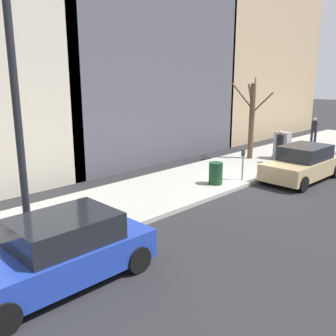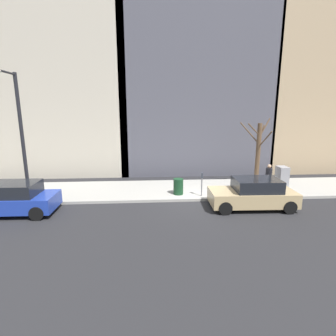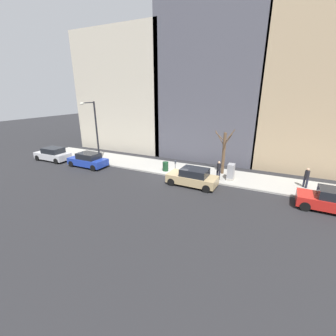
{
  "view_description": "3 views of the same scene",
  "coord_description": "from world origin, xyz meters",
  "px_view_note": "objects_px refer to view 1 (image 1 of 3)",
  "views": [
    {
      "loc": [
        -7.98,
        12.98,
        4.47
      ],
      "look_at": [
        1.95,
        2.82,
        0.94
      ],
      "focal_mm": 40.0,
      "sensor_mm": 36.0,
      "label": 1
    },
    {
      "loc": [
        -13.35,
        2.68,
        4.83
      ],
      "look_at": [
        1.56,
        1.67,
        1.54
      ],
      "focal_mm": 28.0,
      "sensor_mm": 36.0,
      "label": 2
    },
    {
      "loc": [
        -17.96,
        -8.2,
        7.54
      ],
      "look_at": [
        -0.21,
        0.32,
        0.89
      ],
      "focal_mm": 24.0,
      "sensor_mm": 36.0,
      "label": 3
    }
  ],
  "objects_px": {
    "bare_tree": "(252,118)",
    "pedestrian_near_meter": "(314,129)",
    "office_tower_left": "(216,3)",
    "parked_car_blue": "(60,252)",
    "parked_car_tan": "(303,164)",
    "utility_box": "(282,146)",
    "streetlamp": "(21,96)",
    "parking_meter": "(243,161)",
    "trash_bin": "(216,173)",
    "pedestrian_midblock": "(280,145)"
  },
  "relations": [
    {
      "from": "parking_meter",
      "to": "pedestrian_midblock",
      "type": "distance_m",
      "value": 4.02
    },
    {
      "from": "bare_tree",
      "to": "office_tower_left",
      "type": "height_order",
      "value": "office_tower_left"
    },
    {
      "from": "parked_car_blue",
      "to": "pedestrian_midblock",
      "type": "height_order",
      "value": "pedestrian_midblock"
    },
    {
      "from": "utility_box",
      "to": "bare_tree",
      "type": "distance_m",
      "value": 2.19
    },
    {
      "from": "parking_meter",
      "to": "streetlamp",
      "type": "bearing_deg",
      "value": 91.02
    },
    {
      "from": "office_tower_left",
      "to": "bare_tree",
      "type": "bearing_deg",
      "value": 137.17
    },
    {
      "from": "parked_car_blue",
      "to": "parking_meter",
      "type": "bearing_deg",
      "value": -79.94
    },
    {
      "from": "pedestrian_midblock",
      "to": "bare_tree",
      "type": "bearing_deg",
      "value": 119.78
    },
    {
      "from": "parked_car_blue",
      "to": "pedestrian_near_meter",
      "type": "xyz_separation_m",
      "value": [
        3.23,
        -20.27,
        0.35
      ]
    },
    {
      "from": "trash_bin",
      "to": "parked_car_tan",
      "type": "bearing_deg",
      "value": -119.45
    },
    {
      "from": "bare_tree",
      "to": "pedestrian_near_meter",
      "type": "height_order",
      "value": "bare_tree"
    },
    {
      "from": "parked_car_blue",
      "to": "trash_bin",
      "type": "bearing_deg",
      "value": -75.53
    },
    {
      "from": "pedestrian_near_meter",
      "to": "trash_bin",
      "type": "bearing_deg",
      "value": 45.8
    },
    {
      "from": "parking_meter",
      "to": "utility_box",
      "type": "xyz_separation_m",
      "value": [
        0.85,
        -5.0,
        -0.13
      ]
    },
    {
      "from": "utility_box",
      "to": "bare_tree",
      "type": "height_order",
      "value": "bare_tree"
    },
    {
      "from": "streetlamp",
      "to": "office_tower_left",
      "type": "bearing_deg",
      "value": -62.6
    },
    {
      "from": "utility_box",
      "to": "streetlamp",
      "type": "distance_m",
      "value": 14.74
    },
    {
      "from": "bare_tree",
      "to": "office_tower_left",
      "type": "distance_m",
      "value": 14.3
    },
    {
      "from": "parking_meter",
      "to": "trash_bin",
      "type": "relative_size",
      "value": 1.5
    },
    {
      "from": "parked_car_blue",
      "to": "parked_car_tan",
      "type": "bearing_deg",
      "value": -89.31
    },
    {
      "from": "pedestrian_near_meter",
      "to": "pedestrian_midblock",
      "type": "distance_m",
      "value": 6.96
    },
    {
      "from": "utility_box",
      "to": "parking_meter",
      "type": "bearing_deg",
      "value": 99.64
    },
    {
      "from": "parked_car_tan",
      "to": "pedestrian_midblock",
      "type": "relative_size",
      "value": 2.56
    },
    {
      "from": "office_tower_left",
      "to": "pedestrian_near_meter",
      "type": "bearing_deg",
      "value": 171.89
    },
    {
      "from": "utility_box",
      "to": "office_tower_left",
      "type": "distance_m",
      "value": 15.42
    },
    {
      "from": "parked_car_tan",
      "to": "utility_box",
      "type": "relative_size",
      "value": 2.97
    },
    {
      "from": "streetlamp",
      "to": "bare_tree",
      "type": "distance_m",
      "value": 13.65
    },
    {
      "from": "parking_meter",
      "to": "office_tower_left",
      "type": "relative_size",
      "value": 0.07
    },
    {
      "from": "office_tower_left",
      "to": "streetlamp",
      "type": "bearing_deg",
      "value": 117.4
    },
    {
      "from": "bare_tree",
      "to": "office_tower_left",
      "type": "xyz_separation_m",
      "value": [
        8.83,
        -8.19,
        7.71
      ]
    },
    {
      "from": "parked_car_tan",
      "to": "parking_meter",
      "type": "height_order",
      "value": "parked_car_tan"
    },
    {
      "from": "parked_car_blue",
      "to": "pedestrian_midblock",
      "type": "xyz_separation_m",
      "value": [
        2.0,
        -13.42,
        0.35
      ]
    },
    {
      "from": "streetlamp",
      "to": "pedestrian_midblock",
      "type": "height_order",
      "value": "streetlamp"
    },
    {
      "from": "utility_box",
      "to": "streetlamp",
      "type": "bearing_deg",
      "value": 94.05
    },
    {
      "from": "trash_bin",
      "to": "pedestrian_midblock",
      "type": "height_order",
      "value": "pedestrian_midblock"
    },
    {
      "from": "bare_tree",
      "to": "pedestrian_midblock",
      "type": "height_order",
      "value": "bare_tree"
    },
    {
      "from": "bare_tree",
      "to": "pedestrian_near_meter",
      "type": "relative_size",
      "value": 2.55
    },
    {
      "from": "streetlamp",
      "to": "parking_meter",
      "type": "bearing_deg",
      "value": -88.98
    },
    {
      "from": "streetlamp",
      "to": "pedestrian_near_meter",
      "type": "xyz_separation_m",
      "value": [
        1.86,
        -20.2,
        -2.93
      ]
    },
    {
      "from": "pedestrian_near_meter",
      "to": "pedestrian_midblock",
      "type": "bearing_deg",
      "value": 50.14
    },
    {
      "from": "trash_bin",
      "to": "office_tower_left",
      "type": "distance_m",
      "value": 19.48
    },
    {
      "from": "bare_tree",
      "to": "pedestrian_near_meter",
      "type": "distance_m",
      "value": 6.98
    },
    {
      "from": "pedestrian_near_meter",
      "to": "parked_car_blue",
      "type": "bearing_deg",
      "value": 48.98
    },
    {
      "from": "parked_car_tan",
      "to": "pedestrian_midblock",
      "type": "height_order",
      "value": "pedestrian_midblock"
    },
    {
      "from": "parked_car_tan",
      "to": "pedestrian_near_meter",
      "type": "height_order",
      "value": "pedestrian_near_meter"
    },
    {
      "from": "parking_meter",
      "to": "streetlamp",
      "type": "height_order",
      "value": "streetlamp"
    },
    {
      "from": "parked_car_tan",
      "to": "bare_tree",
      "type": "relative_size",
      "value": 1.01
    },
    {
      "from": "pedestrian_near_meter",
      "to": "pedestrian_midblock",
      "type": "relative_size",
      "value": 1.0
    },
    {
      "from": "trash_bin",
      "to": "pedestrian_near_meter",
      "type": "distance_m",
      "value": 12.17
    },
    {
      "from": "utility_box",
      "to": "trash_bin",
      "type": "relative_size",
      "value": 1.59
    }
  ]
}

